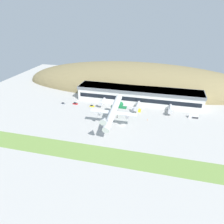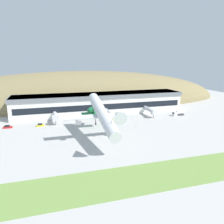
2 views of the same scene
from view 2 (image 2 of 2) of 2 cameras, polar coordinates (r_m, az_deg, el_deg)
The scene contains 13 objects.
ground_plane at distance 104.47m, azimuth 0.20°, elevation -6.49°, with size 327.77×327.77×0.00m, color #B7B5AF.
grass_strip_foreground at distance 71.82m, azimuth 9.39°, elevation -16.36°, with size 294.99×16.94×0.08m, color #759947.
hill_backdrop at distance 191.64m, azimuth -8.35°, elevation 2.51°, with size 263.70×79.70×53.77m, color olive.
terminal_building at distance 149.90m, azimuth -3.14°, elevation 2.63°, with size 115.00×20.37×13.59m.
jetway_0 at distance 130.06m, azimuth -14.65°, elevation -1.11°, with size 3.38×13.59×5.43m.
jetway_1 at distance 133.07m, azimuth -0.59°, elevation -0.35°, with size 3.38×16.99×5.43m.
jetway_2 at distance 143.81m, azimuth 9.98°, elevation 0.48°, with size 3.38×15.11×5.43m.
cargo_airplane at distance 97.15m, azimuth -2.66°, elevation -0.56°, with size 34.88×51.61×15.68m.
service_car_0 at distance 130.03m, azimuth -25.62°, elevation -3.53°, with size 4.70×2.22×1.61m.
service_car_2 at distance 127.00m, azimuth -18.21°, elevation -3.28°, with size 4.32×1.99×1.49m.
fuel_truck at distance 131.20m, azimuth -0.61°, elevation -1.65°, with size 8.19×3.01×3.34m.
box_truck at distance 150.33m, azimuth 16.94°, elevation -0.30°, with size 7.58×2.61×3.27m.
traffic_cone_0 at distance 123.14m, azimuth 6.29°, elevation -3.35°, with size 0.52×0.52×0.58m.
Camera 2 is at (-28.23, -94.18, 35.34)m, focal length 35.00 mm.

